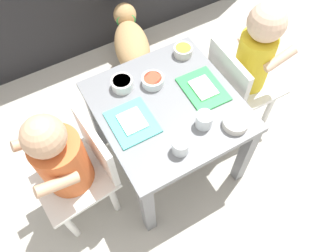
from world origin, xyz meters
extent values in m
plane|color=#B2ADA3|center=(0.00, 0.00, 0.00)|extent=(7.00, 7.00, 0.00)
cube|color=slate|center=(0.00, 0.00, 0.43)|extent=(0.53, 0.56, 0.03)
cube|color=slate|center=(-0.24, -0.25, 0.21)|extent=(0.04, 0.04, 0.42)
cube|color=slate|center=(0.24, -0.25, 0.21)|extent=(0.04, 0.04, 0.42)
cube|color=slate|center=(-0.24, 0.25, 0.21)|extent=(0.04, 0.04, 0.42)
cube|color=slate|center=(0.24, 0.25, 0.21)|extent=(0.04, 0.04, 0.42)
cube|color=white|center=(-0.44, -0.02, 0.28)|extent=(0.30, 0.30, 0.02)
cube|color=white|center=(-0.31, -0.01, 0.40)|extent=(0.05, 0.27, 0.22)
cylinder|color=#D86633|center=(-0.44, -0.02, 0.41)|extent=(0.18, 0.18, 0.25)
sphere|color=tan|center=(-0.45, -0.02, 0.60)|extent=(0.14, 0.14, 0.14)
cylinder|color=white|center=(-0.54, 0.07, 0.14)|extent=(0.03, 0.03, 0.27)
cylinder|color=white|center=(-0.53, -0.12, 0.14)|extent=(0.03, 0.03, 0.27)
cylinder|color=white|center=(-0.34, 0.09, 0.14)|extent=(0.03, 0.03, 0.27)
cylinder|color=white|center=(-0.33, -0.11, 0.14)|extent=(0.03, 0.03, 0.27)
cylinder|color=tan|center=(-0.49, 0.08, 0.48)|extent=(0.15, 0.05, 0.09)
cylinder|color=tan|center=(-0.48, -0.12, 0.48)|extent=(0.15, 0.05, 0.09)
cube|color=white|center=(0.44, 0.03, 0.28)|extent=(0.29, 0.29, 0.02)
cube|color=white|center=(0.31, 0.03, 0.40)|extent=(0.03, 0.27, 0.22)
cylinder|color=yellow|center=(0.44, 0.03, 0.42)|extent=(0.15, 0.15, 0.27)
sphere|color=beige|center=(0.45, 0.03, 0.63)|extent=(0.15, 0.15, 0.15)
cylinder|color=white|center=(0.53, -0.08, 0.14)|extent=(0.03, 0.03, 0.27)
cylinder|color=white|center=(0.54, 0.12, 0.14)|extent=(0.03, 0.03, 0.27)
cylinder|color=white|center=(0.33, -0.07, 0.14)|extent=(0.03, 0.03, 0.27)
cylinder|color=white|center=(0.34, 0.13, 0.14)|extent=(0.03, 0.03, 0.27)
cylinder|color=beige|center=(0.48, -0.06, 0.49)|extent=(0.15, 0.04, 0.09)
cylinder|color=beige|center=(0.49, 0.11, 0.49)|extent=(0.15, 0.04, 0.09)
ellipsoid|color=tan|center=(0.11, 0.57, 0.21)|extent=(0.28, 0.41, 0.16)
sphere|color=tan|center=(0.17, 0.78, 0.25)|extent=(0.13, 0.13, 0.13)
sphere|color=black|center=(0.19, 0.82, 0.25)|extent=(0.06, 0.06, 0.06)
torus|color=green|center=(0.16, 0.74, 0.24)|extent=(0.11, 0.06, 0.11)
sphere|color=tan|center=(0.06, 0.40, 0.24)|extent=(0.05, 0.05, 0.05)
cylinder|color=tan|center=(0.19, 0.66, 0.07)|extent=(0.04, 0.04, 0.14)
cylinder|color=tan|center=(0.09, 0.69, 0.07)|extent=(0.04, 0.04, 0.14)
cylinder|color=tan|center=(0.13, 0.46, 0.07)|extent=(0.04, 0.04, 0.14)
cylinder|color=tan|center=(0.03, 0.49, 0.07)|extent=(0.04, 0.04, 0.14)
cube|color=#4CC6BC|center=(-0.16, -0.01, 0.44)|extent=(0.16, 0.18, 0.01)
cube|color=white|center=(-0.16, -0.01, 0.45)|extent=(0.09, 0.10, 0.01)
cube|color=green|center=(0.16, -0.01, 0.44)|extent=(0.15, 0.20, 0.01)
cube|color=white|center=(0.16, -0.01, 0.45)|extent=(0.08, 0.11, 0.01)
cylinder|color=white|center=(0.07, -0.15, 0.47)|extent=(0.06, 0.06, 0.06)
cylinder|color=silver|center=(0.07, -0.15, 0.46)|extent=(0.05, 0.05, 0.04)
cylinder|color=white|center=(-0.06, -0.19, 0.47)|extent=(0.06, 0.06, 0.06)
cylinder|color=silver|center=(-0.06, -0.19, 0.46)|extent=(0.05, 0.05, 0.03)
cylinder|color=silver|center=(0.19, 0.20, 0.46)|extent=(0.08, 0.08, 0.04)
cylinder|color=gold|center=(0.19, 0.20, 0.47)|extent=(0.07, 0.07, 0.01)
cylinder|color=white|center=(-0.11, 0.16, 0.46)|extent=(0.09, 0.09, 0.04)
cylinder|color=#B26633|center=(-0.11, 0.16, 0.48)|extent=(0.07, 0.07, 0.01)
cylinder|color=white|center=(0.00, 0.12, 0.46)|extent=(0.09, 0.09, 0.04)
cylinder|color=#D84C33|center=(0.00, 0.12, 0.47)|extent=(0.07, 0.07, 0.01)
cylinder|color=silver|center=(0.17, -0.21, 0.46)|extent=(0.10, 0.10, 0.03)
cylinder|color=#D84C33|center=(0.17, -0.21, 0.47)|extent=(0.08, 0.08, 0.01)
camera|label=1|loc=(-0.38, -0.65, 1.45)|focal=35.02mm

